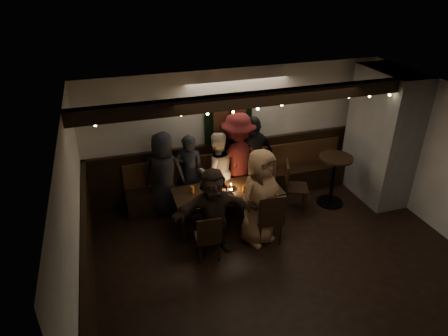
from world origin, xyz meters
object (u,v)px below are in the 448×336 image
object	(u,v)px
chair_near_left	(208,236)
person_d	(238,159)
high_top	(334,174)
person_e	(253,158)
person_a	(164,174)
chair_end	(292,183)
dining_table	(227,194)
person_b	(190,172)
chair_near_right	(270,216)
person_g	(260,198)
person_c	(217,171)
person_f	(213,212)

from	to	relation	value
chair_near_left	person_d	distance (m)	1.95
high_top	person_e	size ratio (longest dim) A/B	0.59
person_e	person_d	bearing A→B (deg)	-18.18
person_a	chair_end	bearing A→B (deg)	-171.40
dining_table	chair_near_left	world-z (taller)	chair_near_left
person_b	person_a	bearing A→B (deg)	26.26
person_d	person_e	xyz separation A→B (m)	(0.33, 0.03, -0.05)
chair_near_right	chair_near_left	bearing A→B (deg)	-174.50
dining_table	chair_near_left	bearing A→B (deg)	-124.04
chair_near_right	person_g	bearing A→B (deg)	133.82
chair_near_right	high_top	world-z (taller)	high_top
chair_near_left	person_c	size ratio (longest dim) A/B	0.55
person_b	person_e	xyz separation A→B (m)	(1.29, -0.00, 0.10)
chair_end	person_c	xyz separation A→B (m)	(-1.36, 0.50, 0.23)
chair_end	person_f	distance (m)	1.97
dining_table	person_c	xyz separation A→B (m)	(-0.02, 0.62, 0.15)
chair_near_left	person_f	xyz separation A→B (m)	(0.15, 0.22, 0.29)
chair_end	dining_table	bearing A→B (deg)	-174.96
person_a	person_e	xyz separation A→B (m)	(1.78, 0.01, 0.06)
person_c	person_f	xyz separation A→B (m)	(-0.44, -1.30, -0.01)
person_a	person_c	world-z (taller)	person_a
person_c	person_d	xyz separation A→B (m)	(0.45, 0.07, 0.15)
chair_end	high_top	bearing A→B (deg)	-6.45
person_c	person_g	distance (m)	1.33
chair_end	person_e	xyz separation A→B (m)	(-0.57, 0.60, 0.33)
chair_near_left	person_a	distance (m)	1.69
person_d	person_g	bearing A→B (deg)	77.86
person_c	dining_table	bearing A→B (deg)	88.62
person_g	person_a	bearing A→B (deg)	114.26
chair_near_right	dining_table	bearing A→B (deg)	122.06
chair_near_right	person_g	size ratio (longest dim) A/B	0.57
person_d	person_g	size ratio (longest dim) A/B	1.08
person_d	person_b	bearing A→B (deg)	-10.99
person_c	chair_near_right	bearing A→B (deg)	106.99
person_d	person_f	distance (m)	1.63
high_top	person_b	size ratio (longest dim) A/B	0.67
chair_near_left	person_a	xyz separation A→B (m)	(-0.41, 1.60, 0.34)
person_b	person_f	bearing A→B (deg)	117.23
chair_near_right	high_top	size ratio (longest dim) A/B	0.96
dining_table	person_g	size ratio (longest dim) A/B	1.12
chair_near_right	person_a	xyz separation A→B (m)	(-1.51, 1.50, 0.26)
person_c	person_e	xyz separation A→B (m)	(0.78, 0.10, 0.10)
chair_near_left	person_d	world-z (taller)	person_d
dining_table	person_a	xyz separation A→B (m)	(-1.01, 0.71, 0.19)
chair_near_left	chair_end	bearing A→B (deg)	27.54
person_c	person_d	world-z (taller)	person_d
chair_end	person_d	xyz separation A→B (m)	(-0.90, 0.57, 0.38)
dining_table	person_f	bearing A→B (deg)	-123.86
person_b	person_d	distance (m)	0.97
chair_end	person_d	distance (m)	1.14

